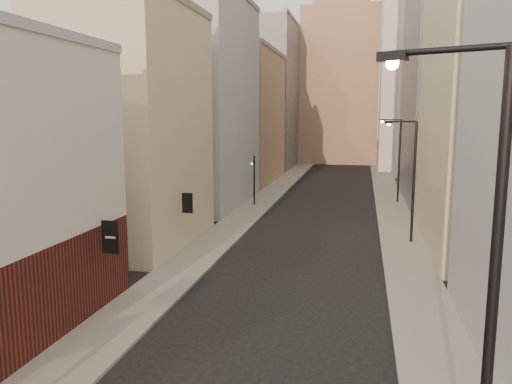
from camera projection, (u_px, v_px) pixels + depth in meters
name	position (u px, v px, depth m)	size (l,w,h in m)	color
sidewalk_left	(279.00, 187.00, 62.17)	(3.00, 140.00, 0.15)	gray
sidewalk_right	(386.00, 190.00, 59.48)	(3.00, 140.00, 0.15)	gray
left_bldg_beige	(131.00, 129.00, 34.07)	(8.00, 12.00, 16.00)	#BFAE8D
left_bldg_grey	(203.00, 104.00, 49.22)	(8.00, 16.00, 20.00)	#A1A0A5
left_bldg_tan	(245.00, 118.00, 66.84)	(8.00, 18.00, 17.00)	#94765B
left_bldg_wingrid	(272.00, 97.00, 85.62)	(8.00, 20.00, 24.00)	gray
right_bldg_beige	(496.00, 99.00, 32.66)	(8.00, 16.00, 20.00)	#BFAE8D
right_bldg_wingrid	(449.00, 75.00, 51.52)	(8.00, 20.00, 26.00)	gray
highrise	(465.00, 3.00, 75.37)	(21.00, 23.00, 51.20)	gray
clock_tower	(341.00, 68.00, 94.07)	(14.00, 14.00, 44.90)	#94765B
white_tower	(408.00, 52.00, 78.12)	(8.00, 8.00, 41.50)	silver
streetlamp_near	(481.00, 268.00, 10.15)	(2.57, 1.20, 10.35)	black
streetlamp_mid	(411.00, 175.00, 34.37)	(2.22, 0.67, 8.58)	black
streetlamp_far	(397.00, 156.00, 50.29)	(2.19, 0.73, 8.53)	black
traffic_light_left	(254.00, 171.00, 48.98)	(0.56, 0.46, 5.00)	black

